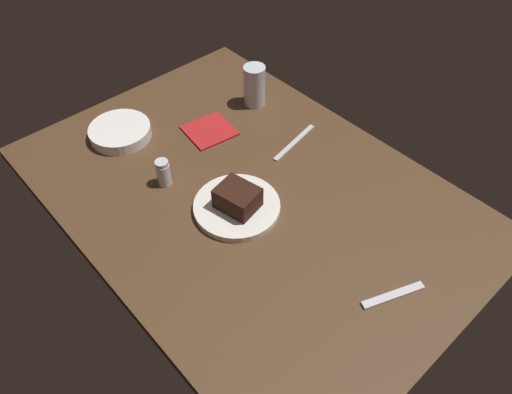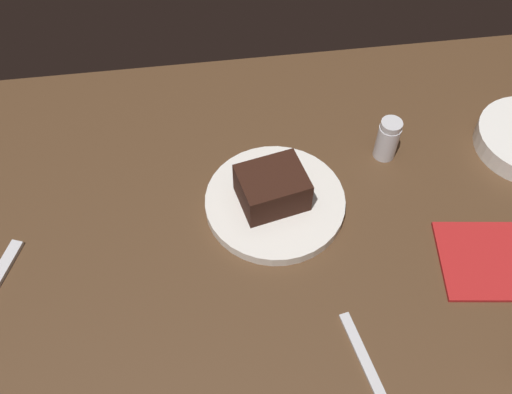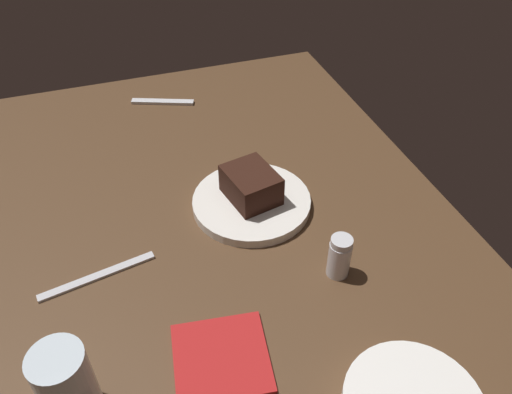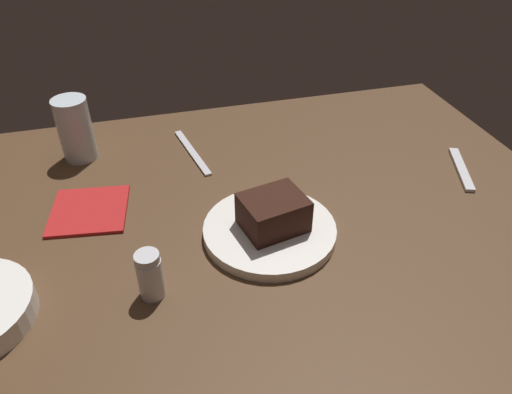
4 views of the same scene
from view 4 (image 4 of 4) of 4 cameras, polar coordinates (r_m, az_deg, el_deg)
dining_table at (r=85.74cm, az=-1.65°, el=-2.88°), size 120.00×84.00×3.00cm
dessert_plate at (r=80.15cm, az=1.61°, el=-3.97°), size 21.94×21.94×1.79cm
chocolate_cake_slice at (r=77.81cm, az=2.05°, el=-1.84°), size 11.37×10.01×5.72cm
salt_shaker at (r=70.25cm, az=-12.37°, el=-8.98°), size 3.67×3.67×7.72cm
water_glass at (r=103.54cm, az=-20.50°, el=7.48°), size 6.73×6.73×12.87cm
dessert_spoon at (r=104.14cm, az=23.01°, el=3.06°), size 7.12×14.63×0.70cm
butter_knife at (r=102.32cm, az=-7.52°, el=5.26°), size 4.89×18.93×0.50cm
folded_napkin at (r=90.14cm, az=-19.04°, el=-1.51°), size 14.67×14.86×0.60cm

